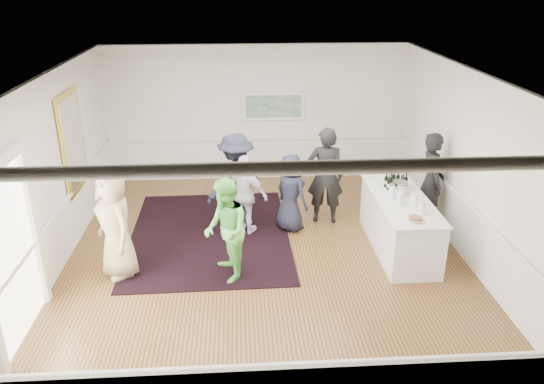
{
  "coord_description": "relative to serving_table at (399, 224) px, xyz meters",
  "views": [
    {
      "loc": [
        -0.42,
        -8.19,
        4.68
      ],
      "look_at": [
        0.13,
        0.2,
        1.17
      ],
      "focal_mm": 35.0,
      "sensor_mm": 36.0,
      "label": 1
    }
  ],
  "objects": [
    {
      "name": "guest_navy",
      "position": [
        -1.87,
        0.92,
        0.27
      ],
      "size": [
        0.84,
        0.88,
        1.52
      ],
      "primitive_type": "imported",
      "rotation": [
        0.0,
        0.0,
        2.25
      ],
      "color": "#1B1E2E",
      "rests_on": "floor"
    },
    {
      "name": "wainscoting",
      "position": [
        -2.42,
        -0.21,
        0.0
      ],
      "size": [
        7.0,
        8.0,
        1.0
      ],
      "primitive_type": null,
      "color": "white",
      "rests_on": "floor"
    },
    {
      "name": "wall_back",
      "position": [
        -2.42,
        3.79,
        1.1
      ],
      "size": [
        7.0,
        0.02,
        3.2
      ],
      "primitive_type": "cube",
      "color": "white",
      "rests_on": "floor"
    },
    {
      "name": "bartender",
      "position": [
        0.78,
        0.73,
        0.48
      ],
      "size": [
        0.49,
        0.73,
        1.96
      ],
      "primitive_type": "imported",
      "rotation": [
        0.0,
        0.0,
        1.54
      ],
      "color": "black",
      "rests_on": "floor"
    },
    {
      "name": "serving_table",
      "position": [
        0.0,
        0.0,
        0.0
      ],
      "size": [
        0.92,
        2.43,
        0.99
      ],
      "color": "white",
      "rests_on": "floor"
    },
    {
      "name": "mirror",
      "position": [
        -5.87,
        1.09,
        1.3
      ],
      "size": [
        0.05,
        1.25,
        1.85
      ],
      "color": "yellow",
      "rests_on": "wall_left"
    },
    {
      "name": "juice_pitchers",
      "position": [
        -0.01,
        -0.3,
        0.61
      ],
      "size": [
        0.44,
        0.75,
        0.24
      ],
      "color": "#6BAC3D",
      "rests_on": "serving_table"
    },
    {
      "name": "guest_green",
      "position": [
        -3.08,
        -0.81,
        0.37
      ],
      "size": [
        0.83,
        0.97,
        1.72
      ],
      "primitive_type": "imported",
      "rotation": [
        0.0,
        0.0,
        -1.34
      ],
      "color": "#65D856",
      "rests_on": "floor"
    },
    {
      "name": "guest_dark_b",
      "position": [
        -1.16,
        1.24,
        0.48
      ],
      "size": [
        0.77,
        0.57,
        1.96
      ],
      "primitive_type": "imported",
      "rotation": [
        0.0,
        0.0,
        3.0
      ],
      "color": "black",
      "rests_on": "floor"
    },
    {
      "name": "wall_right",
      "position": [
        1.08,
        -0.21,
        1.1
      ],
      "size": [
        0.02,
        8.0,
        3.2
      ],
      "primitive_type": "cube",
      "color": "white",
      "rests_on": "floor"
    },
    {
      "name": "wall_left",
      "position": [
        -5.92,
        -0.21,
        1.1
      ],
      "size": [
        0.02,
        8.0,
        3.2
      ],
      "primitive_type": "cube",
      "color": "white",
      "rests_on": "floor"
    },
    {
      "name": "guest_dark_a",
      "position": [
        -2.91,
        1.1,
        0.45
      ],
      "size": [
        1.41,
        1.25,
        1.9
      ],
      "primitive_type": "imported",
      "rotation": [
        0.0,
        0.0,
        3.7
      ],
      "color": "#1B1E2E",
      "rests_on": "floor"
    },
    {
      "name": "doorway",
      "position": [
        -5.86,
        -2.11,
        0.92
      ],
      "size": [
        0.1,
        1.78,
        2.56
      ],
      "color": "white",
      "rests_on": "wall_left"
    },
    {
      "name": "ice_bucket",
      "position": [
        0.01,
        0.18,
        0.6
      ],
      "size": [
        0.26,
        0.26,
        0.25
      ],
      "primitive_type": "cylinder",
      "color": "silver",
      "rests_on": "serving_table"
    },
    {
      "name": "area_rug",
      "position": [
        -3.44,
        0.74,
        -0.49
      ],
      "size": [
        3.06,
        3.98,
        0.02
      ],
      "primitive_type": "cube",
      "rotation": [
        0.0,
        0.0,
        0.02
      ],
      "color": "black",
      "rests_on": "floor"
    },
    {
      "name": "wall_front",
      "position": [
        -2.42,
        -4.21,
        1.1
      ],
      "size": [
        7.0,
        0.02,
        3.2
      ],
      "primitive_type": "cube",
      "color": "white",
      "rests_on": "floor"
    },
    {
      "name": "floor",
      "position": [
        -2.42,
        -0.21,
        -0.5
      ],
      "size": [
        8.0,
        8.0,
        0.0
      ],
      "primitive_type": "plane",
      "color": "brown",
      "rests_on": "ground"
    },
    {
      "name": "guest_tan",
      "position": [
        -4.86,
        -0.58,
        0.44
      ],
      "size": [
        1.01,
        1.09,
        1.88
      ],
      "primitive_type": "imported",
      "rotation": [
        0.0,
        0.0,
        -0.98
      ],
      "color": "tan",
      "rests_on": "floor"
    },
    {
      "name": "nut_bowl",
      "position": [
        -0.05,
        -0.92,
        0.53
      ],
      "size": [
        0.27,
        0.27,
        0.07
      ],
      "color": "white",
      "rests_on": "serving_table"
    },
    {
      "name": "landscape_painting",
      "position": [
        -2.02,
        3.74,
        1.28
      ],
      "size": [
        1.44,
        0.06,
        0.66
      ],
      "color": "white",
      "rests_on": "wall_back"
    },
    {
      "name": "wine_bottles",
      "position": [
        0.03,
        0.51,
        0.64
      ],
      "size": [
        0.43,
        0.31,
        0.31
      ],
      "color": "black",
      "rests_on": "serving_table"
    },
    {
      "name": "ceiling",
      "position": [
        -2.42,
        -0.21,
        2.7
      ],
      "size": [
        7.0,
        8.0,
        0.02
      ],
      "primitive_type": "cube",
      "color": "white",
      "rests_on": "wall_back"
    },
    {
      "name": "guest_lilac",
      "position": [
        -2.75,
        0.82,
        0.29
      ],
      "size": [
        0.99,
        0.79,
        1.57
      ],
      "primitive_type": "imported",
      "rotation": [
        0.0,
        0.0,
        2.63
      ],
      "color": "white",
      "rests_on": "floor"
    }
  ]
}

